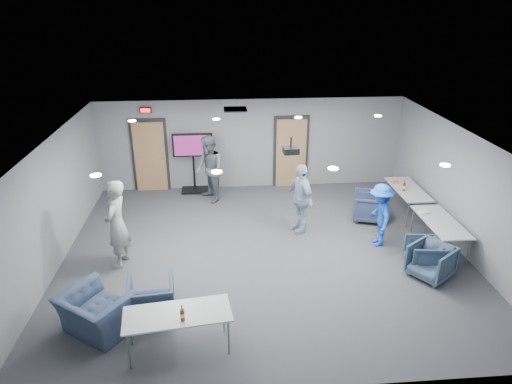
{
  "coord_description": "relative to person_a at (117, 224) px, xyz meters",
  "views": [
    {
      "loc": [
        -0.93,
        -9.03,
        5.41
      ],
      "look_at": [
        -0.13,
        0.73,
        1.2
      ],
      "focal_mm": 32.0,
      "sensor_mm": 36.0,
      "label": 1
    }
  ],
  "objects": [
    {
      "name": "tv_stand",
      "position": [
        1.44,
        3.98,
        0.03
      ],
      "size": [
        1.17,
        0.56,
        1.79
      ],
      "color": "black",
      "rests_on": "floor"
    },
    {
      "name": "wall_right",
      "position": [
        7.66,
        0.24,
        0.37
      ],
      "size": [
        0.02,
        8.0,
        2.7
      ],
      "primitive_type": "cube",
      "color": "gray",
      "rests_on": "floor"
    },
    {
      "name": "exit_sign",
      "position": [
        0.16,
        4.17,
        1.47
      ],
      "size": [
        0.32,
        0.08,
        0.16
      ],
      "color": "black",
      "rests_on": "wall_back"
    },
    {
      "name": "wrapper",
      "position": [
        6.94,
        0.47,
        -0.22
      ],
      "size": [
        0.24,
        0.18,
        0.05
      ],
      "primitive_type": "cube",
      "rotation": [
        0.0,
        0.0,
        0.13
      ],
      "color": "white",
      "rests_on": "table_right_b"
    },
    {
      "name": "wall_back",
      "position": [
        3.16,
        4.24,
        0.37
      ],
      "size": [
        9.0,
        0.02,
        2.7
      ],
      "primitive_type": "cube",
      "color": "gray",
      "rests_on": "floor"
    },
    {
      "name": "person_d",
      "position": [
        5.86,
        0.4,
        -0.22
      ],
      "size": [
        0.64,
        1.02,
        1.52
      ],
      "primitive_type": "imported",
      "rotation": [
        0.0,
        0.0,
        -1.65
      ],
      "color": "#1C4AB7",
      "rests_on": "floor"
    },
    {
      "name": "bottle_right",
      "position": [
        6.99,
        1.81,
        -0.14
      ],
      "size": [
        0.08,
        0.08,
        0.3
      ],
      "color": "#612910",
      "rests_on": "table_right_a"
    },
    {
      "name": "chair_right_a",
      "position": [
        6.06,
        1.69,
        -0.61
      ],
      "size": [
        1.02,
        1.0,
        0.74
      ],
      "primitive_type": "imported",
      "rotation": [
        0.0,
        0.0,
        -1.87
      ],
      "color": "#353D5C",
      "rests_on": "floor"
    },
    {
      "name": "chair_front_a",
      "position": [
        0.9,
        -1.83,
        -0.6
      ],
      "size": [
        0.89,
        0.91,
        0.76
      ],
      "primitive_type": "imported",
      "rotation": [
        0.0,
        0.0,
        3.25
      ],
      "color": "#37475F",
      "rests_on": "floor"
    },
    {
      "name": "door_right",
      "position": [
        4.36,
        4.19,
        0.09
      ],
      "size": [
        1.06,
        0.17,
        2.24
      ],
      "color": "black",
      "rests_on": "wall_back"
    },
    {
      "name": "hvac_diffuser",
      "position": [
        2.66,
        3.04,
        1.71
      ],
      "size": [
        0.6,
        0.6,
        0.03
      ],
      "primitive_type": "cube",
      "color": "black",
      "rests_on": "ceiling"
    },
    {
      "name": "projector",
      "position": [
        3.73,
        0.35,
        1.43
      ],
      "size": [
        0.34,
        0.33,
        0.36
      ],
      "rotation": [
        0.0,
        0.0,
        0.06
      ],
      "color": "black",
      "rests_on": "ceiling"
    },
    {
      "name": "door_left",
      "position": [
        0.16,
        4.19,
        0.09
      ],
      "size": [
        1.06,
        0.17,
        2.24
      ],
      "color": "black",
      "rests_on": "wall_back"
    },
    {
      "name": "table_front_left",
      "position": [
        1.46,
        -2.76,
        -0.3
      ],
      "size": [
        1.8,
        0.93,
        0.73
      ],
      "rotation": [
        0.0,
        0.0,
        0.12
      ],
      "color": "#B1B4B5",
      "rests_on": "floor"
    },
    {
      "name": "chair_front_b",
      "position": [
        0.02,
        -2.16,
        -0.61
      ],
      "size": [
        1.51,
        1.48,
        0.74
      ],
      "primitive_type": "imported",
      "rotation": [
        0.0,
        0.0,
        2.52
      ],
      "color": "#394762",
      "rests_on": "floor"
    },
    {
      "name": "bottle_front",
      "position": [
        1.56,
        -2.94,
        -0.14
      ],
      "size": [
        0.08,
        0.08,
        0.29
      ],
      "color": "#612910",
      "rests_on": "table_front_left"
    },
    {
      "name": "table_right_b",
      "position": [
        7.16,
        0.04,
        -0.3
      ],
      "size": [
        0.73,
        1.75,
        0.73
      ],
      "rotation": [
        0.0,
        0.0,
        1.57
      ],
      "color": "#B1B4B5",
      "rests_on": "floor"
    },
    {
      "name": "person_b",
      "position": [
        1.91,
        3.24,
        -0.03
      ],
      "size": [
        1.03,
        1.14,
        1.9
      ],
      "primitive_type": "imported",
      "rotation": [
        0.0,
        0.0,
        -1.15
      ],
      "color": "slate",
      "rests_on": "floor"
    },
    {
      "name": "wall_left",
      "position": [
        -1.34,
        0.24,
        0.37
      ],
      "size": [
        0.02,
        8.0,
        2.7
      ],
      "primitive_type": "cube",
      "color": "gray",
      "rests_on": "floor"
    },
    {
      "name": "ceiling",
      "position": [
        3.16,
        0.24,
        1.72
      ],
      "size": [
        9.0,
        9.0,
        0.0
      ],
      "primitive_type": "plane",
      "rotation": [
        3.14,
        0.0,
        0.0
      ],
      "color": "white",
      "rests_on": "wall_back"
    },
    {
      "name": "table_right_a",
      "position": [
        7.16,
        1.94,
        -0.3
      ],
      "size": [
        0.71,
        1.7,
        0.73
      ],
      "rotation": [
        0.0,
        0.0,
        1.57
      ],
      "color": "#B1B4B5",
      "rests_on": "floor"
    },
    {
      "name": "chair_right_b",
      "position": [
        6.51,
        -0.71,
        -0.64
      ],
      "size": [
        0.82,
        0.81,
        0.68
      ],
      "primitive_type": "imported",
      "rotation": [
        0.0,
        0.0,
        -1.69
      ],
      "color": "#34465A",
      "rests_on": "floor"
    },
    {
      "name": "snack_box",
      "position": [
        6.97,
        2.37,
        -0.23
      ],
      "size": [
        0.2,
        0.14,
        0.04
      ],
      "primitive_type": "cube",
      "rotation": [
        0.0,
        0.0,
        -0.03
      ],
      "color": "#D25634",
      "rests_on": "table_right_a"
    },
    {
      "name": "wall_front",
      "position": [
        3.16,
        -3.76,
        0.37
      ],
      "size": [
        9.0,
        0.02,
        2.7
      ],
      "primitive_type": "cube",
      "color": "gray",
      "rests_on": "floor"
    },
    {
      "name": "floor",
      "position": [
        3.16,
        0.24,
        -0.98
      ],
      "size": [
        9.0,
        9.0,
        0.0
      ],
      "primitive_type": "plane",
      "color": "#33353A",
      "rests_on": "ground"
    },
    {
      "name": "downlights",
      "position": [
        3.16,
        0.24,
        1.71
      ],
      "size": [
        6.18,
        3.78,
        0.02
      ],
      "color": "white",
      "rests_on": "ceiling"
    },
    {
      "name": "person_a",
      "position": [
        0.0,
        0.0,
        0.0
      ],
      "size": [
        0.6,
        0.79,
        1.96
      ],
      "primitive_type": "imported",
      "rotation": [
        0.0,
        0.0,
        -1.76
      ],
      "color": "gray",
      "rests_on": "floor"
    },
    {
      "name": "person_c",
      "position": [
        4.15,
        1.24,
        -0.1
      ],
      "size": [
        0.76,
        1.11,
        1.75
      ],
      "primitive_type": "imported",
      "rotation": [
        0.0,
        0.0,
        -1.21
      ],
      "color": "#A1B3CF",
      "rests_on": "floor"
    },
    {
      "name": "chair_right_c",
      "position": [
        6.51,
        -1.02,
        -0.62
      ],
      "size": [
        1.09,
        1.09,
        0.72
      ],
      "primitive_type": "imported",
      "rotation": [
        0.0,
        0.0,
        -0.95
      ],
      "color": "#394C63",
      "rests_on": "floor"
    }
  ]
}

